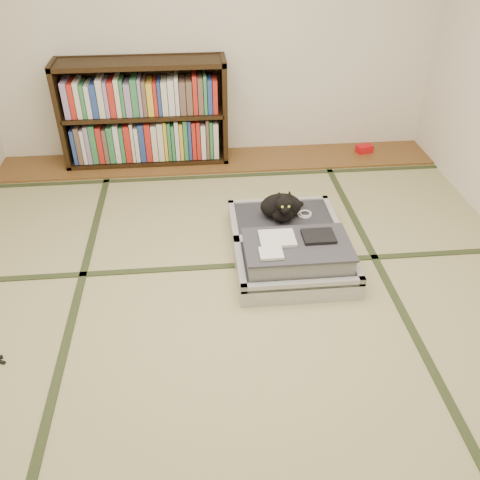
{
  "coord_description": "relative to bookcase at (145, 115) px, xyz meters",
  "views": [
    {
      "loc": [
        -0.21,
        -2.33,
        2.14
      ],
      "look_at": [
        0.05,
        0.35,
        0.25
      ],
      "focal_mm": 38.0,
      "sensor_mm": 36.0,
      "label": 1
    }
  ],
  "objects": [
    {
      "name": "bookcase",
      "position": [
        0.0,
        0.0,
        0.0
      ],
      "size": [
        1.46,
        0.33,
        0.94
      ],
      "color": "black",
      "rests_on": "wood_strip"
    },
    {
      "name": "wood_strip",
      "position": [
        0.64,
        -0.07,
        -0.44
      ],
      "size": [
        4.0,
        0.5,
        0.02
      ],
      "primitive_type": "cube",
      "color": "brown",
      "rests_on": "ground"
    },
    {
      "name": "tatami_borders",
      "position": [
        0.64,
        -1.57,
        -0.45
      ],
      "size": [
        4.0,
        4.5,
        0.01
      ],
      "color": "#2D381E",
      "rests_on": "ground"
    },
    {
      "name": "suitcase",
      "position": [
        1.04,
        -1.63,
        -0.34
      ],
      "size": [
        0.77,
        1.03,
        0.3
      ],
      "color": "silver",
      "rests_on": "floor"
    },
    {
      "name": "red_item",
      "position": [
        2.05,
        -0.04,
        -0.4
      ],
      "size": [
        0.17,
        0.12,
        0.07
      ],
      "primitive_type": "cube",
      "rotation": [
        0.0,
        0.0,
        0.25
      ],
      "color": "red",
      "rests_on": "wood_strip"
    },
    {
      "name": "cat",
      "position": [
        1.03,
        -1.34,
        -0.2
      ],
      "size": [
        0.34,
        0.35,
        0.28
      ],
      "color": "black",
      "rests_on": "suitcase"
    },
    {
      "name": "room_shell",
      "position": [
        0.64,
        -2.07,
        1.01
      ],
      "size": [
        4.5,
        4.5,
        4.5
      ],
      "color": "white",
      "rests_on": "ground"
    },
    {
      "name": "cable_coil",
      "position": [
        1.21,
        -1.3,
        -0.29
      ],
      "size": [
        0.11,
        0.11,
        0.03
      ],
      "color": "white",
      "rests_on": "suitcase"
    },
    {
      "name": "floor",
      "position": [
        0.64,
        -2.07,
        -0.45
      ],
      "size": [
        4.5,
        4.5,
        0.0
      ],
      "primitive_type": "plane",
      "color": "tan",
      "rests_on": "ground"
    }
  ]
}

